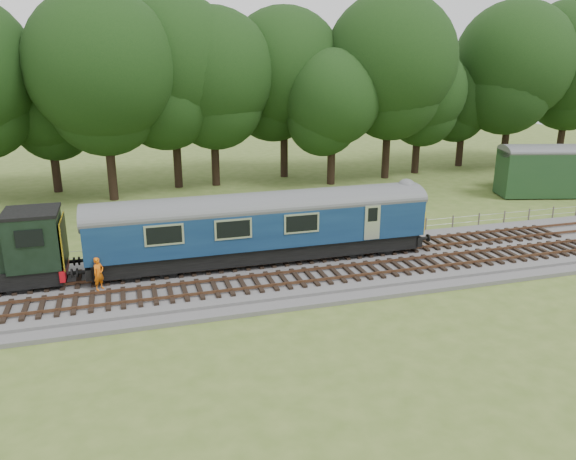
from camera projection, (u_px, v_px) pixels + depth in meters
name	position (u px, v px, depth m)	size (l,w,h in m)	color
ground	(301.00, 273.00, 29.86)	(120.00, 120.00, 0.00)	#4D6726
ballast	(301.00, 270.00, 29.81)	(70.00, 7.00, 0.35)	#4C4C4F
track_north	(293.00, 257.00, 31.02)	(67.20, 2.40, 0.21)	black
track_south	(311.00, 276.00, 28.27)	(67.20, 2.40, 0.21)	black
fence	(278.00, 247.00, 33.98)	(64.00, 0.12, 1.00)	#6B6054
tree_line	(225.00, 186.00, 50.00)	(70.00, 8.00, 18.00)	black
dmu_railcar	(262.00, 221.00, 29.88)	(18.05, 2.86, 3.88)	black
worker	(99.00, 274.00, 26.62)	(0.59, 0.39, 1.62)	orange
shed	(523.00, 173.00, 48.46)	(3.70, 3.70, 2.69)	#1B3C1E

